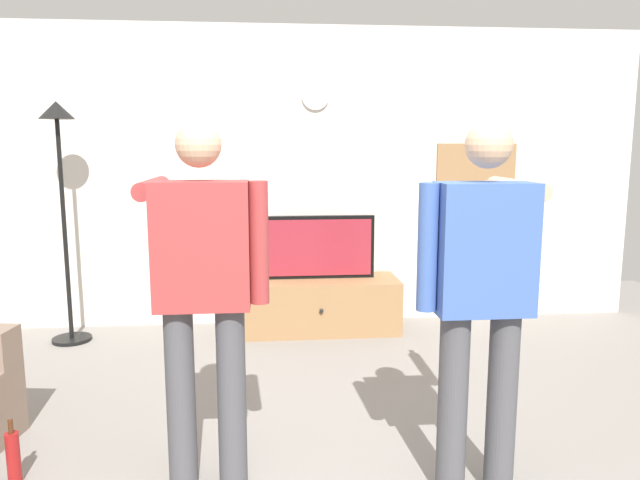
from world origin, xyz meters
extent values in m
cube|color=silver|center=(0.00, 2.95, 1.35)|extent=(6.40, 0.10, 2.70)
cube|color=#997047|center=(0.17, 2.60, 0.24)|extent=(1.42, 0.54, 0.47)
sphere|color=black|center=(0.17, 2.32, 0.26)|extent=(0.04, 0.04, 0.04)
cube|color=black|center=(0.17, 2.65, 0.75)|extent=(1.00, 0.06, 0.56)
cube|color=maroon|center=(0.17, 2.62, 0.75)|extent=(0.94, 0.01, 0.50)
cylinder|color=white|center=(0.17, 2.89, 2.08)|extent=(0.25, 0.03, 0.25)
cube|color=#997047|center=(1.67, 2.90, 1.44)|extent=(0.75, 0.04, 0.44)
cylinder|color=black|center=(-1.95, 2.50, 0.01)|extent=(0.32, 0.32, 0.03)
cylinder|color=black|center=(-1.95, 2.50, 0.94)|extent=(0.04, 0.04, 1.83)
cone|color=black|center=(-1.95, 2.50, 1.93)|extent=(0.28, 0.28, 0.14)
cylinder|color=#4C4C51|center=(-0.72, 0.22, 0.45)|extent=(0.14, 0.14, 0.89)
cylinder|color=#4C4C51|center=(-0.47, 0.22, 0.45)|extent=(0.14, 0.14, 0.89)
cube|color=#A53838|center=(-0.60, 0.22, 1.19)|extent=(0.44, 0.22, 0.60)
sphere|color=tan|center=(-0.60, 0.22, 1.66)|extent=(0.21, 0.21, 0.21)
cylinder|color=#A53838|center=(-0.86, 0.51, 1.44)|extent=(0.09, 0.58, 0.09)
cube|color=white|center=(-0.86, 0.83, 1.44)|extent=(0.04, 0.12, 0.04)
cylinder|color=#A53838|center=(-0.33, 0.22, 1.20)|extent=(0.09, 0.09, 0.58)
cylinder|color=#4C4C51|center=(0.57, 0.02, 0.45)|extent=(0.14, 0.14, 0.89)
cylinder|color=#4C4C51|center=(0.81, 0.02, 0.45)|extent=(0.14, 0.14, 0.89)
cube|color=#3F60AD|center=(0.69, 0.02, 1.19)|extent=(0.43, 0.22, 0.60)
sphere|color=tan|center=(0.69, 0.02, 1.66)|extent=(0.21, 0.21, 0.21)
cylinder|color=#3F60AD|center=(0.42, 0.02, 1.20)|extent=(0.09, 0.09, 0.58)
cylinder|color=tan|center=(0.95, 0.31, 1.44)|extent=(0.09, 0.58, 0.09)
cube|color=white|center=(0.95, 0.63, 1.44)|extent=(0.04, 0.12, 0.04)
cylinder|color=maroon|center=(-1.55, 0.30, 0.13)|extent=(0.07, 0.07, 0.26)
cylinder|color=#4C2814|center=(-1.55, 0.30, 0.30)|extent=(0.02, 0.02, 0.07)
camera|label=1|loc=(-0.30, -2.56, 1.66)|focal=33.52mm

